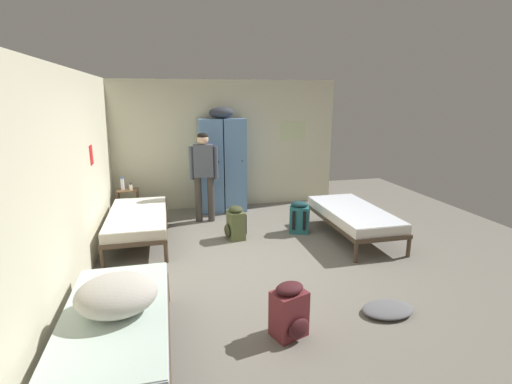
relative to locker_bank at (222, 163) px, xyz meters
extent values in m
plane|color=slate|center=(0.13, -2.64, -0.97)|extent=(9.33, 9.33, 0.00)
cube|color=beige|center=(0.13, 0.31, 0.33)|extent=(4.64, 0.06, 2.59)
cube|color=beige|center=(-2.16, -2.64, 0.33)|extent=(0.06, 5.83, 2.59)
cube|color=beige|center=(1.56, 0.28, 0.58)|extent=(0.55, 0.01, 0.40)
cube|color=red|center=(-2.12, -1.62, 0.48)|extent=(0.01, 0.20, 0.28)
cube|color=#5B84B2|center=(-0.23, 0.00, -0.04)|extent=(0.44, 0.52, 1.85)
cylinder|color=black|center=(-0.11, -0.27, 0.08)|extent=(0.02, 0.03, 0.02)
cube|color=#5B84B2|center=(0.23, 0.00, -0.04)|extent=(0.44, 0.52, 1.85)
cylinder|color=black|center=(0.35, -0.27, 0.08)|extent=(0.02, 0.03, 0.02)
ellipsoid|color=#333842|center=(0.00, 0.00, 0.99)|extent=(0.48, 0.36, 0.22)
cylinder|color=brown|center=(-2.00, -0.29, -0.69)|extent=(0.03, 0.03, 0.55)
cylinder|color=brown|center=(-1.65, -0.29, -0.69)|extent=(0.03, 0.03, 0.55)
cylinder|color=brown|center=(-2.00, -0.02, -0.69)|extent=(0.03, 0.03, 0.55)
cylinder|color=brown|center=(-1.65, -0.02, -0.69)|extent=(0.03, 0.03, 0.55)
cube|color=brown|center=(-1.83, -0.15, -0.78)|extent=(0.38, 0.30, 0.02)
cube|color=brown|center=(-1.83, -0.15, -0.41)|extent=(0.38, 0.30, 0.02)
cylinder|color=#473828|center=(2.26, -1.11, -0.83)|extent=(0.06, 0.06, 0.28)
cylinder|color=#473828|center=(1.42, -1.11, -0.83)|extent=(0.06, 0.06, 0.28)
cylinder|color=#473828|center=(2.26, -2.95, -0.83)|extent=(0.06, 0.06, 0.28)
cylinder|color=#473828|center=(1.42, -2.95, -0.83)|extent=(0.06, 0.06, 0.28)
cube|color=#473828|center=(1.84, -2.03, -0.66)|extent=(0.90, 1.90, 0.06)
cube|color=silver|center=(1.84, -2.03, -0.56)|extent=(0.87, 1.84, 0.14)
cube|color=silver|center=(1.84, -2.03, -0.48)|extent=(0.86, 1.82, 0.01)
cylinder|color=#473828|center=(-2.00, -2.33, -0.83)|extent=(0.06, 0.06, 0.28)
cylinder|color=#473828|center=(-1.16, -2.33, -0.83)|extent=(0.06, 0.06, 0.28)
cylinder|color=#473828|center=(-2.00, -0.49, -0.83)|extent=(0.06, 0.06, 0.28)
cylinder|color=#473828|center=(-1.16, -0.49, -0.83)|extent=(0.06, 0.06, 0.28)
cube|color=#473828|center=(-1.58, -1.41, -0.66)|extent=(0.90, 1.90, 0.06)
cube|color=beige|center=(-1.58, -1.41, -0.56)|extent=(0.87, 1.84, 0.14)
cube|color=white|center=(-1.58, -1.41, -0.48)|extent=(0.86, 1.82, 0.01)
cylinder|color=#473828|center=(-2.00, -3.41, -0.83)|extent=(0.06, 0.06, 0.28)
cylinder|color=#473828|center=(-1.16, -3.41, -0.83)|extent=(0.06, 0.06, 0.28)
cube|color=#473828|center=(-1.58, -4.33, -0.66)|extent=(0.90, 1.90, 0.06)
cube|color=silver|center=(-1.58, -4.33, -0.56)|extent=(0.87, 1.84, 0.14)
cube|color=silver|center=(-1.58, -4.33, -0.48)|extent=(0.86, 1.82, 0.01)
ellipsoid|color=#B7B2A8|center=(-1.55, -4.33, -0.32)|extent=(0.67, 0.60, 0.32)
cylinder|color=#3D3833|center=(-0.32, -0.65, -0.54)|extent=(0.12, 0.12, 0.85)
cylinder|color=#3D3833|center=(-0.55, -0.62, -0.54)|extent=(0.12, 0.12, 0.85)
cube|color=#474C56|center=(-0.43, -0.63, 0.17)|extent=(0.38, 0.25, 0.58)
cylinder|color=#474C56|center=(-0.22, -0.66, 0.13)|extent=(0.08, 0.08, 0.60)
cylinder|color=#474C56|center=(-0.65, -0.60, 0.13)|extent=(0.08, 0.08, 0.60)
sphere|color=#DBAD89|center=(-0.43, -0.63, 0.56)|extent=(0.21, 0.21, 0.21)
ellipsoid|color=black|center=(-0.43, -0.63, 0.61)|extent=(0.20, 0.20, 0.11)
cylinder|color=white|center=(-1.91, -0.13, -0.30)|extent=(0.07, 0.07, 0.21)
cylinder|color=#2666B2|center=(-1.91, -0.13, -0.18)|extent=(0.04, 0.04, 0.03)
cylinder|color=white|center=(-1.76, -0.19, -0.35)|extent=(0.06, 0.06, 0.10)
cylinder|color=black|center=(-1.76, -0.19, -0.28)|extent=(0.03, 0.03, 0.03)
cube|color=#23666B|center=(1.07, -1.61, -0.74)|extent=(0.38, 0.34, 0.46)
ellipsoid|color=#193D42|center=(1.12, -1.47, -0.82)|extent=(0.25, 0.16, 0.20)
ellipsoid|color=#193D42|center=(1.07, -1.61, -0.47)|extent=(0.35, 0.30, 0.10)
cube|color=black|center=(1.10, -1.77, -0.72)|extent=(0.06, 0.04, 0.32)
cube|color=black|center=(0.94, -1.71, -0.72)|extent=(0.06, 0.04, 0.32)
cube|color=#566038|center=(-0.03, -1.64, -0.74)|extent=(0.27, 0.34, 0.46)
ellipsoid|color=#383D23|center=(-0.18, -1.66, -0.82)|extent=(0.11, 0.25, 0.20)
ellipsoid|color=#383D23|center=(-0.03, -1.64, -0.47)|extent=(0.25, 0.31, 0.10)
cube|color=black|center=(0.09, -1.54, -0.72)|extent=(0.03, 0.05, 0.32)
cube|color=black|center=(0.11, -1.71, -0.72)|extent=(0.03, 0.05, 0.32)
cube|color=maroon|center=(-0.01, -4.30, -0.74)|extent=(0.38, 0.34, 0.46)
ellipsoid|color=#42191E|center=(0.05, -4.44, -0.82)|extent=(0.25, 0.16, 0.20)
ellipsoid|color=#42191E|center=(-0.01, -4.30, -0.47)|extent=(0.34, 0.30, 0.10)
cube|color=black|center=(-0.14, -4.21, -0.72)|extent=(0.06, 0.04, 0.32)
cube|color=black|center=(0.03, -4.15, -0.72)|extent=(0.06, 0.04, 0.32)
ellipsoid|color=slate|center=(1.15, -4.19, -0.93)|extent=(0.57, 0.39, 0.08)
camera|label=1|loc=(-1.07, -7.37, 1.30)|focal=26.41mm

